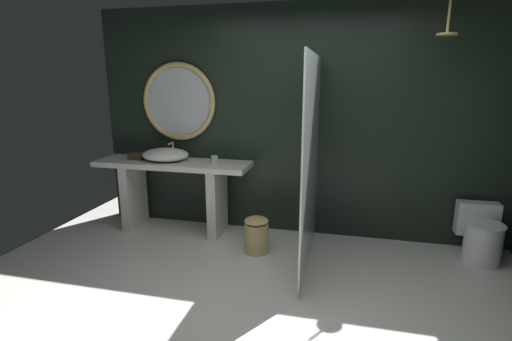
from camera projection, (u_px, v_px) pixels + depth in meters
The scene contains 11 objects.
ground_plane at pixel (262, 324), 2.85m from camera, with size 5.76×5.76×0.00m, color silver.
back_wall_panel at pixel (299, 123), 4.34m from camera, with size 4.80×0.10×2.60m, color black.
vanity_counter at pixel (174, 184), 4.52m from camera, with size 1.84×0.53×0.85m.
vessel_sink at pixel (165, 155), 4.46m from camera, with size 0.55×0.45×0.19m.
tumbler_cup at pixel (214, 159), 4.34m from camera, with size 0.08×0.08×0.09m, color silver.
tissue_box at pixel (137, 156), 4.56m from camera, with size 0.17×0.13×0.07m, color #3D3323.
round_wall_mirror at pixel (179, 102), 4.52m from camera, with size 0.92×0.06×0.92m.
shower_glass_panel at pixel (311, 164), 3.61m from camera, with size 0.02×1.47×2.01m, color silver.
rain_shower_head at pixel (447, 31), 3.47m from camera, with size 0.19×0.19×0.32m.
toilet at pixel (481, 236), 3.81m from camera, with size 0.40×0.52×0.55m.
waste_bin at pixel (256, 234), 3.99m from camera, with size 0.25×0.25×0.39m.
Camera 1 is at (0.54, -2.44, 1.79)m, focal length 26.64 mm.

